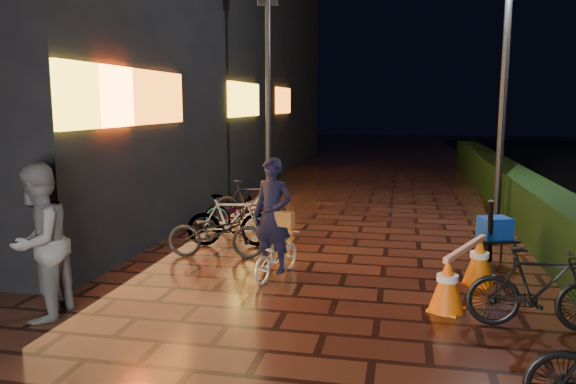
% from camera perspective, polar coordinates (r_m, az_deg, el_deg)
% --- Properties ---
extents(ground, '(80.00, 80.00, 0.00)m').
position_cam_1_polar(ground, '(6.36, 3.67, -14.16)').
color(ground, '#381911').
rests_on(ground, ground).
extents(hedge, '(0.70, 20.00, 1.00)m').
position_cam_1_polar(hedge, '(14.17, 21.69, 0.23)').
color(hedge, black).
rests_on(hedge, ground).
extents(bystander_person, '(0.76, 0.94, 1.83)m').
position_cam_1_polar(bystander_person, '(7.09, -24.04, -4.71)').
color(bystander_person, '#5C5C5E').
rests_on(bystander_person, ground).
extents(storefront_block, '(12.09, 22.00, 9.00)m').
position_cam_1_polar(storefront_block, '(20.22, -19.67, 14.16)').
color(storefront_block, black).
rests_on(storefront_block, ground).
extents(lamp_post_hedge, '(0.50, 0.26, 5.37)m').
position_cam_1_polar(lamp_post_hedge, '(12.11, 21.11, 10.56)').
color(lamp_post_hedge, black).
rests_on(lamp_post_hedge, ground).
extents(lamp_post_sf, '(0.47, 0.26, 5.07)m').
position_cam_1_polar(lamp_post_sf, '(13.44, -2.01, 10.22)').
color(lamp_post_sf, black).
rests_on(lamp_post_sf, ground).
extents(cyclist, '(0.74, 1.29, 1.75)m').
position_cam_1_polar(cyclist, '(8.04, -1.40, -4.30)').
color(cyclist, silver).
rests_on(cyclist, ground).
extents(traffic_barrier, '(1.01, 1.66, 0.69)m').
position_cam_1_polar(traffic_barrier, '(7.72, 17.49, -7.66)').
color(traffic_barrier, '#F45E0C').
rests_on(traffic_barrier, ground).
extents(cart_assembly, '(0.73, 0.78, 1.12)m').
position_cam_1_polar(cart_assembly, '(9.16, 20.22, -3.71)').
color(cart_assembly, black).
rests_on(cart_assembly, ground).
extents(parked_bikes_storefront, '(1.74, 3.17, 0.93)m').
position_cam_1_polar(parked_bikes_storefront, '(10.40, -5.34, -2.48)').
color(parked_bikes_storefront, black).
rests_on(parked_bikes_storefront, ground).
extents(parked_bikes_hedge, '(1.79, 2.38, 0.93)m').
position_cam_1_polar(parked_bikes_hedge, '(6.05, 27.17, -11.73)').
color(parked_bikes_hedge, black).
rests_on(parked_bikes_hedge, ground).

